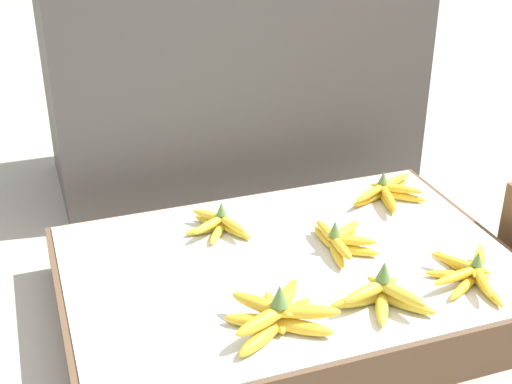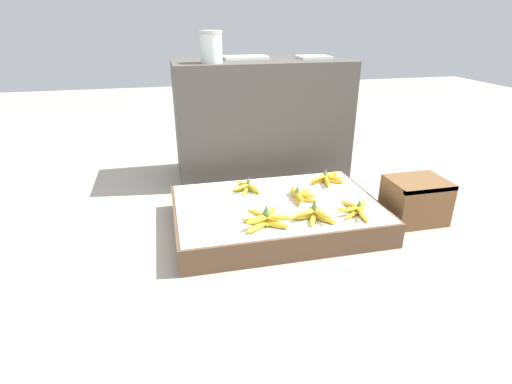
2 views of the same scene
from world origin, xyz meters
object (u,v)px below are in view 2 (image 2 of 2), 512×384
(banana_bunch_front_right, at_px, (356,209))
(glass_jar, at_px, (211,47))
(wooden_crate, at_px, (415,200))
(banana_bunch_front_midright, at_px, (314,215))
(banana_bunch_front_midleft, at_px, (266,219))
(banana_bunch_middle_midright, at_px, (300,195))
(banana_bunch_back_right, at_px, (327,179))
(foam_tray_white, at_px, (245,57))
(banana_bunch_back_midleft, at_px, (247,187))

(banana_bunch_front_right, distance_m, glass_jar, 1.31)
(wooden_crate, relative_size, banana_bunch_front_midright, 1.45)
(banana_bunch_front_midleft, height_order, banana_bunch_front_right, banana_bunch_front_midleft)
(wooden_crate, xyz_separation_m, banana_bunch_front_midright, (-0.65, -0.12, 0.05))
(banana_bunch_front_midleft, bearing_deg, banana_bunch_middle_midright, 42.92)
(banana_bunch_middle_midright, bearing_deg, banana_bunch_back_right, 39.85)
(glass_jar, xyz_separation_m, foam_tray_white, (0.26, 0.22, -0.09))
(wooden_crate, height_order, banana_bunch_middle_midright, wooden_crate)
(banana_bunch_front_midleft, bearing_deg, glass_jar, 97.20)
(banana_bunch_front_right, relative_size, foam_tray_white, 0.84)
(wooden_crate, xyz_separation_m, banana_bunch_back_right, (-0.40, 0.32, 0.04))
(wooden_crate, xyz_separation_m, banana_bunch_front_midleft, (-0.90, -0.12, 0.05))
(banana_bunch_back_right, bearing_deg, glass_jar, 142.21)
(banana_bunch_front_midleft, relative_size, banana_bunch_front_right, 0.99)
(banana_bunch_back_midleft, bearing_deg, wooden_crate, -18.68)
(banana_bunch_front_midright, height_order, banana_bunch_back_midleft, banana_bunch_front_midright)
(banana_bunch_front_right, bearing_deg, banana_bunch_front_midright, -174.42)
(banana_bunch_front_right, bearing_deg, banana_bunch_back_midleft, 140.22)
(banana_bunch_front_right, relative_size, banana_bunch_back_right, 1.08)
(banana_bunch_back_right, distance_m, glass_jar, 1.07)
(glass_jar, relative_size, foam_tray_white, 0.64)
(banana_bunch_front_midleft, bearing_deg, foam_tray_white, 82.89)
(banana_bunch_back_midleft, xyz_separation_m, glass_jar, (-0.11, 0.49, 0.73))
(banana_bunch_front_right, bearing_deg, wooden_crate, 13.74)
(banana_bunch_front_midright, relative_size, banana_bunch_front_right, 0.86)
(foam_tray_white, bearing_deg, wooden_crate, -53.35)
(banana_bunch_middle_midright, distance_m, banana_bunch_back_midleft, 0.32)
(wooden_crate, relative_size, banana_bunch_front_midleft, 1.27)
(banana_bunch_front_midleft, height_order, glass_jar, glass_jar)
(banana_bunch_middle_midright, relative_size, banana_bunch_back_right, 0.90)
(banana_bunch_front_midright, height_order, glass_jar, glass_jar)
(banana_bunch_middle_midright, relative_size, foam_tray_white, 0.71)
(banana_bunch_front_right, bearing_deg, banana_bunch_front_midleft, -177.99)
(banana_bunch_front_right, xyz_separation_m, foam_tray_white, (-0.34, 1.12, 0.65))
(banana_bunch_back_right, bearing_deg, foam_tray_white, 117.24)
(banana_bunch_front_midright, xyz_separation_m, glass_jar, (-0.36, 0.92, 0.73))
(banana_bunch_front_midright, distance_m, banana_bunch_back_midleft, 0.50)
(banana_bunch_front_right, xyz_separation_m, banana_bunch_middle_midright, (-0.23, 0.22, 0.00))
(banana_bunch_front_right, bearing_deg, foam_tray_white, 106.98)
(banana_bunch_middle_midright, bearing_deg, wooden_crate, -10.69)
(banana_bunch_front_midright, xyz_separation_m, banana_bunch_middle_midright, (0.01, 0.25, -0.00))
(wooden_crate, height_order, foam_tray_white, foam_tray_white)
(banana_bunch_back_midleft, relative_size, banana_bunch_back_right, 0.74)
(glass_jar, height_order, foam_tray_white, glass_jar)
(banana_bunch_front_midleft, height_order, foam_tray_white, foam_tray_white)
(banana_bunch_back_right, xyz_separation_m, glass_jar, (-0.61, 0.48, 0.73))
(banana_bunch_middle_midright, xyz_separation_m, foam_tray_white, (-0.12, 0.89, 0.65))
(banana_bunch_front_right, height_order, foam_tray_white, foam_tray_white)
(wooden_crate, bearing_deg, banana_bunch_front_midleft, -172.49)
(banana_bunch_front_midleft, distance_m, foam_tray_white, 1.31)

